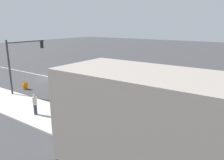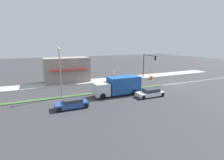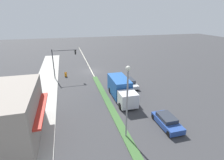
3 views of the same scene
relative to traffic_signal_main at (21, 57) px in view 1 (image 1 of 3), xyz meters
The scene contains 9 objects.
ground_plane 16.71m from the traffic_signal_main, 112.14° to the left, with size 160.00×160.00×0.00m, color #38383A.
sidewalk_right 16.28m from the traffic_signal_main, 79.53° to the left, with size 4.00×73.00×0.12m, color #B2AFA8.
lane_marking_center 7.83m from the traffic_signal_main, 154.32° to the right, with size 0.16×60.00×0.01m, color beige.
building_corner_store 17.63m from the traffic_signal_main, 75.57° to the left, with size 5.04×9.03×5.02m.
traffic_signal_main is the anchor object (origin of this frame).
pedestrian 7.98m from the traffic_signal_main, 62.84° to the left, with size 0.34×0.34×1.73m.
warning_aframe_sign 3.61m from the traffic_signal_main, 128.02° to the right, with size 0.45×0.53×0.84m.
delivery_truck 14.17m from the traffic_signal_main, 126.60° to the left, with size 2.44×7.50×2.87m.
van_white 13.64m from the traffic_signal_main, 147.22° to the left, with size 1.91×4.31×1.23m.
Camera 1 is at (19.53, 24.13, 7.27)m, focal length 35.00 mm.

